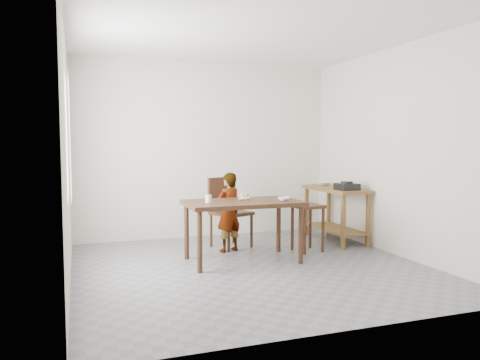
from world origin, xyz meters
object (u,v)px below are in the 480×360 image
object	(u,v)px
stool	(308,228)
dining_chair	(231,213)
child	(228,212)
dining_table	(243,231)
prep_counter	(335,214)

from	to	relation	value
stool	dining_chair	bearing A→B (deg)	147.67
stool	child	bearing A→B (deg)	161.70
dining_table	child	size ratio (longest dim) A/B	1.32
child	stool	size ratio (longest dim) A/B	1.68
child	dining_table	bearing A→B (deg)	69.13
dining_table	stool	distance (m)	1.04
prep_counter	dining_table	bearing A→B (deg)	-157.85
dining_table	dining_chair	size ratio (longest dim) A/B	1.44
child	stool	xyz separation A→B (m)	(1.01, -0.34, -0.22)
prep_counter	dining_chair	distance (m)	1.61
prep_counter	dining_chair	world-z (taller)	dining_chair
dining_table	child	distance (m)	0.59
dining_chair	prep_counter	bearing A→B (deg)	-23.77
dining_chair	stool	distance (m)	1.08
prep_counter	child	xyz separation A→B (m)	(-1.72, -0.13, 0.13)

